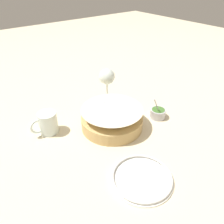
{
  "coord_description": "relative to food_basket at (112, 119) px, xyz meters",
  "views": [
    {
      "loc": [
        0.41,
        0.53,
        0.54
      ],
      "look_at": [
        -0.02,
        -0.03,
        0.07
      ],
      "focal_mm": 35.0,
      "sensor_mm": 36.0,
      "label": 1
    }
  ],
  "objects": [
    {
      "name": "ground_plane",
      "position": [
        0.02,
        0.03,
        -0.04
      ],
      "size": [
        4.0,
        4.0,
        0.0
      ],
      "primitive_type": "plane",
      "color": "beige"
    },
    {
      "name": "food_basket",
      "position": [
        0.0,
        0.0,
        0.0
      ],
      "size": [
        0.25,
        0.25,
        0.09
      ],
      "color": "tan",
      "rests_on": "ground_plane"
    },
    {
      "name": "wine_glass",
      "position": [
        -0.12,
        -0.19,
        0.08
      ],
      "size": [
        0.08,
        0.08,
        0.16
      ],
      "color": "silver",
      "rests_on": "ground_plane"
    },
    {
      "name": "side_plate",
      "position": [
        0.09,
        0.26,
        -0.03
      ],
      "size": [
        0.19,
        0.19,
        0.01
      ],
      "color": "white",
      "rests_on": "ground_plane"
    },
    {
      "name": "beer_mug",
      "position": [
        0.22,
        -0.12,
        0.0
      ],
      "size": [
        0.11,
        0.07,
        0.09
      ],
      "color": "silver",
      "rests_on": "ground_plane"
    },
    {
      "name": "sauce_cup",
      "position": [
        -0.19,
        0.07,
        -0.02
      ],
      "size": [
        0.07,
        0.07,
        0.1
      ],
      "color": "#B7B7BC",
      "rests_on": "ground_plane"
    }
  ]
}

